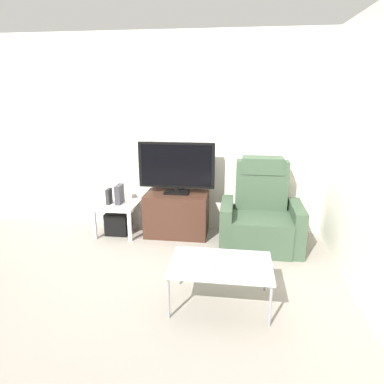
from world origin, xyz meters
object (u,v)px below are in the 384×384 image
side_table (118,208)px  book_upright (109,196)px  recliner_armchair (261,217)px  subwoofer_box (118,222)px  tv_stand (177,214)px  game_console (119,194)px  cell_phone (214,263)px  television (176,167)px  coffee_table (221,266)px

side_table → book_upright: book_upright is taller
recliner_armchair → book_upright: size_ratio=5.25×
recliner_armchair → subwoofer_box: size_ratio=3.61×
tv_stand → subwoofer_box: (-0.80, -0.06, -0.14)m
recliner_armchair → subwoofer_box: 1.91m
game_console → cell_phone: 2.02m
subwoofer_box → book_upright: size_ratio=1.45×
recliner_armchair → tv_stand: bearing=164.3°
book_upright → recliner_armchair: bearing=-3.1°
tv_stand → recliner_armchair: bearing=-9.8°
book_upright → television: bearing=6.3°
side_table → subwoofer_box: (-0.00, 0.00, -0.21)m
tv_stand → recliner_armchair: recliner_armchair is taller
tv_stand → book_upright: 0.93m
tv_stand → game_console: size_ratio=3.21×
side_table → subwoofer_box: side_table is taller
game_console → coffee_table: size_ratio=0.28×
television → recliner_armchair: 1.24m
recliner_armchair → coffee_table: size_ratio=1.20×
side_table → coffee_table: 2.06m
recliner_armchair → coffee_table: 1.39m
television → book_upright: (-0.90, -0.10, -0.40)m
tv_stand → side_table: (-0.80, -0.06, 0.07)m
recliner_armchair → coffee_table: bearing=-113.7°
tv_stand → cell_phone: (0.61, -1.52, 0.12)m
recliner_armchair → cell_phone: (-0.48, -1.33, 0.03)m
side_table → subwoofer_box: 0.21m
television → game_console: bearing=-174.8°
subwoofer_box → coffee_table: (1.46, -1.45, 0.23)m
television → game_console: size_ratio=3.88×
tv_stand → game_console: (-0.76, -0.05, 0.26)m
coffee_table → cell_phone: cell_phone is taller
recliner_armchair → game_console: bearing=169.9°
subwoofer_box → game_console: game_console is taller
game_console → cell_phone: size_ratio=1.70×
television → coffee_table: television is taller
book_upright → coffee_table: size_ratio=0.23×
side_table → game_console: bearing=15.9°
coffee_table → game_console: bearing=134.4°
tv_stand → cell_phone: 1.64m
side_table → cell_phone: side_table is taller
recliner_armchair → coffee_table: recliner_armchair is taller
side_table → book_upright: bearing=-168.7°
tv_stand → subwoofer_box: bearing=-175.6°
book_upright → coffee_table: bearing=-42.4°
tv_stand → game_console: bearing=-176.2°
subwoofer_box → coffee_table: bearing=-44.7°
tv_stand → game_console: 0.81m
television → coffee_table: 1.76m
side_table → coffee_table: side_table is taller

